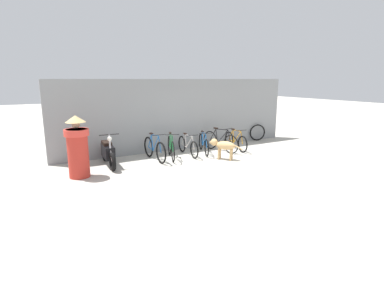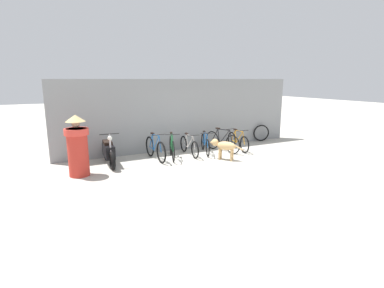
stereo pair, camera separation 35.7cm
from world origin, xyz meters
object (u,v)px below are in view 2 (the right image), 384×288
motorcycle (109,152)px  spare_tire_left (261,133)px  bicycle_2 (189,146)px  stray_dog (224,146)px  bicycle_0 (155,149)px  bicycle_3 (205,144)px  bicycle_4 (222,142)px  bicycle_1 (172,148)px  bicycle_5 (238,141)px  person_in_robes (78,146)px

motorcycle → spare_tire_left: bearing=99.2°
bicycle_2 → stray_dog: (0.76, -1.10, 0.15)m
bicycle_0 → bicycle_2: 1.29m
bicycle_0 → stray_dog: bearing=60.9°
stray_dog → motorcycle: bearing=35.5°
bicycle_3 → stray_dog: (0.09, -1.11, 0.14)m
motorcycle → bicycle_4: bearing=91.8°
spare_tire_left → bicycle_3: bearing=-166.7°
stray_dog → spare_tire_left: spare_tire_left is taller
bicycle_0 → spare_tire_left: bicycle_0 is taller
stray_dog → bicycle_1: bearing=19.6°
bicycle_2 → bicycle_5: bearing=89.2°
motorcycle → spare_tire_left: size_ratio=2.47×
bicycle_4 → spare_tire_left: 2.68m
stray_dog → spare_tire_left: (3.14, 1.88, -0.12)m
bicycle_2 → bicycle_5: bicycle_5 is taller
bicycle_1 → motorcycle: 2.10m
bicycle_2 → stray_dog: bicycle_2 is taller
bicycle_2 → person_in_robes: size_ratio=0.97×
person_in_robes → spare_tire_left: size_ratio=2.38×
bicycle_3 → stray_dog: 1.13m
bicycle_2 → bicycle_5: size_ratio=1.04×
bicycle_1 → bicycle_3: 1.39m
bicycle_5 → stray_dog: (-1.23, -0.93, 0.14)m
bicycle_1 → bicycle_4: bearing=110.3°
bicycle_0 → bicycle_4: bearing=87.8°
bicycle_0 → stray_dog: (2.05, -1.04, 0.10)m
bicycle_4 → person_in_robes: (-5.13, -0.65, 0.48)m
bicycle_4 → person_in_robes: person_in_robes is taller
stray_dog → bicycle_4: bearing=-67.0°
bicycle_4 → stray_dog: 1.20m
bicycle_5 → bicycle_4: bearing=-93.4°
motorcycle → bicycle_5: bearing=90.6°
bicycle_0 → bicycle_1: bicycle_0 is taller
bicycle_3 → person_in_robes: (-4.45, -0.73, 0.52)m
bicycle_0 → spare_tire_left: (5.19, 0.84, -0.01)m
bicycle_3 → stray_dog: size_ratio=1.65×
bicycle_3 → person_in_robes: person_in_robes is taller
bicycle_0 → bicycle_4: size_ratio=0.99×
bicycle_5 → spare_tire_left: bicycle_5 is taller
bicycle_1 → bicycle_2: size_ratio=0.96×
motorcycle → person_in_robes: (-0.97, -0.71, 0.44)m
bicycle_5 → person_in_robes: bearing=-78.7°
bicycle_1 → bicycle_2: bearing=118.8°
bicycle_2 → stray_dog: bearing=38.6°
bicycle_5 → person_in_robes: person_in_robes is taller
bicycle_4 → motorcycle: motorcycle is taller
bicycle_1 → bicycle_5: bicycle_1 is taller
bicycle_1 → bicycle_5: (2.71, -0.02, -0.04)m
bicycle_3 → spare_tire_left: size_ratio=2.22×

